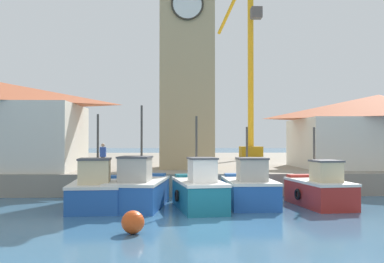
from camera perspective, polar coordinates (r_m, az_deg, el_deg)
The scene contains 12 objects.
ground_plane at distance 16.49m, azimuth 2.03°, elevation -11.61°, with size 300.00×300.00×0.00m, color #386689.
quay_wharf at distance 43.83m, azimuth -0.53°, elevation -4.24°, with size 120.00×40.00×1.20m, color gray.
fishing_boat_far_left at distance 20.43m, azimuth -12.07°, elevation -7.41°, with size 2.50×4.69×4.20m.
fishing_boat_left_outer at distance 20.40m, azimuth -6.81°, elevation -7.33°, with size 2.70×5.00×4.62m.
fishing_boat_left_inner at distance 19.66m, azimuth 0.89°, elevation -7.56°, with size 2.40×4.58×4.08m.
fishing_boat_mid_left at distance 20.87m, azimuth 7.28°, elevation -7.25°, with size 2.25×4.32×3.63m.
fishing_boat_center at distance 21.36m, azimuth 15.89°, elevation -7.14°, with size 2.34×4.34×3.61m.
clock_tower at distance 29.57m, azimuth -0.68°, elevation 10.62°, with size 3.89×3.89×16.46m.
warehouse_right at distance 32.17m, azimuth 22.64°, elevation 0.15°, with size 11.05×7.37×4.82m.
port_crane_near at distance 43.45m, azimuth 7.29°, elevation 5.15°, with size 3.49×9.45×18.70m.
mooring_buoy at distance 14.81m, azimuth -7.52°, elevation -11.35°, with size 0.75×0.75×0.75m, color #E54C19.
dock_worker_near_tower at distance 26.09m, azimuth -11.25°, elevation -3.19°, with size 0.34×0.22×1.62m.
Camera 1 is at (-1.15, -16.17, 3.01)m, focal length 42.00 mm.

